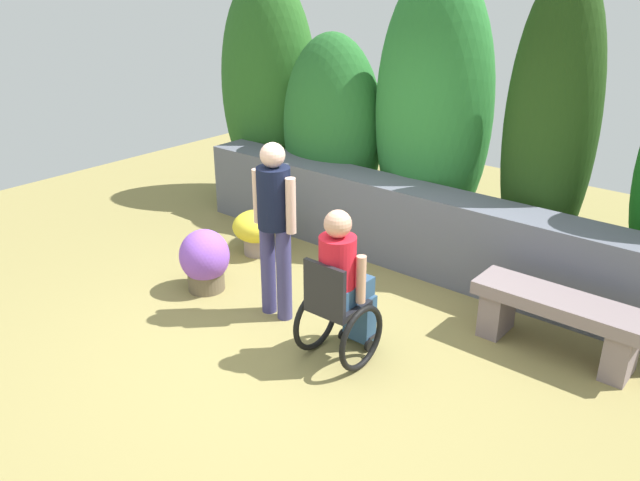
{
  "coord_description": "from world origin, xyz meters",
  "views": [
    {
      "loc": [
        3.31,
        -3.59,
        3.06
      ],
      "look_at": [
        0.03,
        0.34,
        0.85
      ],
      "focal_mm": 36.14,
      "sensor_mm": 36.0,
      "label": 1
    }
  ],
  "objects_px": {
    "person_standing_companion": "(274,220)",
    "flower_pot_terracotta_by_wall": "(256,229)",
    "person_in_wheelchair": "(341,290)",
    "flower_pot_purple_near": "(205,261)",
    "stone_bench": "(558,316)"
  },
  "relations": [
    {
      "from": "person_standing_companion",
      "to": "flower_pot_terracotta_by_wall",
      "type": "relative_size",
      "value": 3.09
    },
    {
      "from": "stone_bench",
      "to": "person_standing_companion",
      "type": "distance_m",
      "value": 2.55
    },
    {
      "from": "person_standing_companion",
      "to": "flower_pot_terracotta_by_wall",
      "type": "height_order",
      "value": "person_standing_companion"
    },
    {
      "from": "stone_bench",
      "to": "flower_pot_purple_near",
      "type": "relative_size",
      "value": 2.21
    },
    {
      "from": "flower_pot_purple_near",
      "to": "flower_pot_terracotta_by_wall",
      "type": "bearing_deg",
      "value": 103.28
    },
    {
      "from": "person_in_wheelchair",
      "to": "flower_pot_terracotta_by_wall",
      "type": "xyz_separation_m",
      "value": [
        -2.02,
        1.04,
        -0.33
      ]
    },
    {
      "from": "stone_bench",
      "to": "flower_pot_purple_near",
      "type": "bearing_deg",
      "value": -158.17
    },
    {
      "from": "flower_pot_purple_near",
      "to": "flower_pot_terracotta_by_wall",
      "type": "height_order",
      "value": "flower_pot_purple_near"
    },
    {
      "from": "person_in_wheelchair",
      "to": "flower_pot_terracotta_by_wall",
      "type": "bearing_deg",
      "value": 154.36
    },
    {
      "from": "person_standing_companion",
      "to": "flower_pot_purple_near",
      "type": "xyz_separation_m",
      "value": [
        -0.9,
        -0.09,
        -0.64
      ]
    },
    {
      "from": "person_in_wheelchair",
      "to": "person_standing_companion",
      "type": "bearing_deg",
      "value": 170.74
    },
    {
      "from": "person_in_wheelchair",
      "to": "person_standing_companion",
      "type": "xyz_separation_m",
      "value": [
        -0.89,
        0.17,
        0.34
      ]
    },
    {
      "from": "person_in_wheelchair",
      "to": "person_standing_companion",
      "type": "distance_m",
      "value": 0.97
    },
    {
      "from": "person_standing_companion",
      "to": "flower_pot_terracotta_by_wall",
      "type": "distance_m",
      "value": 1.57
    },
    {
      "from": "person_in_wheelchair",
      "to": "flower_pot_purple_near",
      "type": "bearing_deg",
      "value": 178.88
    }
  ]
}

